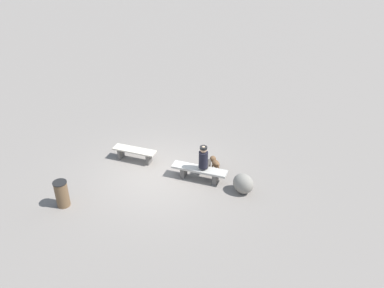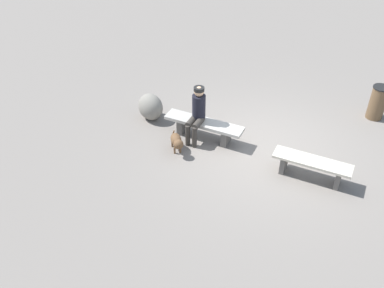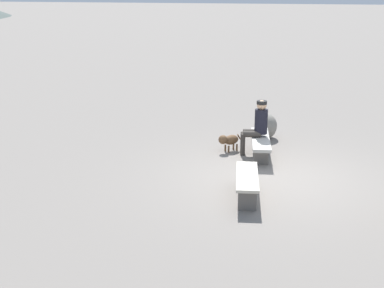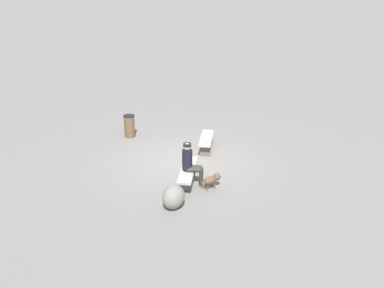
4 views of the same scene
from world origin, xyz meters
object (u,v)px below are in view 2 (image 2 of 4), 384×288
object	(u,v)px
bench_left	(312,165)
bench_right	(204,126)
boulder	(151,107)
seated_person	(197,111)
dog	(177,141)
trash_bin	(378,102)

from	to	relation	value
bench_left	bench_right	bearing A→B (deg)	-7.61
bench_right	boulder	size ratio (longest dim) A/B	2.74
bench_left	bench_right	xyz separation A→B (m)	(2.60, 0.03, -0.00)
bench_left	bench_right	distance (m)	2.60
seated_person	dog	world-z (taller)	seated_person
bench_right	boulder	distance (m)	1.55
dog	boulder	bearing A→B (deg)	-167.83
seated_person	trash_bin	world-z (taller)	seated_person
boulder	dog	bearing A→B (deg)	150.50
seated_person	boulder	bearing A→B (deg)	-12.25
seated_person	trash_bin	bearing A→B (deg)	-143.45
dog	boulder	xyz separation A→B (m)	(1.34, -0.76, 0.04)
bench_right	trash_bin	size ratio (longest dim) A/B	2.21
bench_left	seated_person	xyz separation A→B (m)	(2.71, 0.14, 0.43)
trash_bin	boulder	world-z (taller)	trash_bin
bench_left	boulder	size ratio (longest dim) A/B	2.33
seated_person	dog	size ratio (longest dim) A/B	2.47
seated_person	dog	distance (m)	0.83
bench_left	trash_bin	bearing A→B (deg)	-107.00
dog	trash_bin	bearing A→B (deg)	91.86
bench_right	seated_person	xyz separation A→B (m)	(0.11, 0.11, 0.43)
seated_person	bench_left	bearing A→B (deg)	173.85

